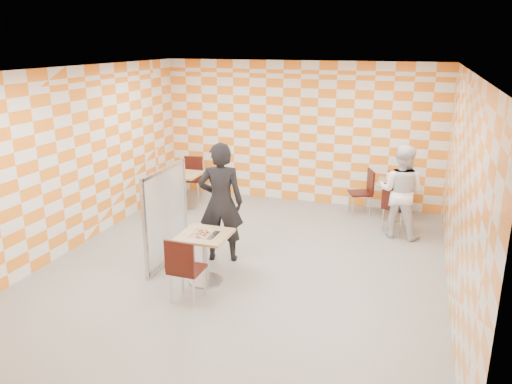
% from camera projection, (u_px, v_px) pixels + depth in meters
% --- Properties ---
extents(room_shell, '(7.00, 7.00, 7.00)m').
position_uv_depth(room_shell, '(257.00, 164.00, 7.93)').
color(room_shell, '#979792').
rests_on(room_shell, ground).
extents(main_table, '(0.70, 0.70, 0.75)m').
position_uv_depth(main_table, '(205.00, 249.00, 7.17)').
color(main_table, tan).
rests_on(main_table, ground).
extents(second_table, '(0.70, 0.70, 0.75)m').
position_uv_depth(second_table, '(395.00, 194.00, 9.75)').
color(second_table, tan).
rests_on(second_table, ground).
extents(empty_table, '(0.70, 0.70, 0.75)m').
position_uv_depth(empty_table, '(184.00, 185.00, 10.39)').
color(empty_table, tan).
rests_on(empty_table, ground).
extents(chair_main_front, '(0.43, 0.44, 0.92)m').
position_uv_depth(chair_main_front, '(184.00, 266.00, 6.58)').
color(chair_main_front, '#340F0A').
rests_on(chair_main_front, ground).
extents(chair_second_front, '(0.54, 0.54, 0.92)m').
position_uv_depth(chair_second_front, '(395.00, 204.00, 9.08)').
color(chair_second_front, '#340F0A').
rests_on(chair_second_front, ground).
extents(chair_second_side, '(0.55, 0.55, 0.92)m').
position_uv_depth(chair_second_side, '(365.00, 189.00, 9.99)').
color(chair_second_side, '#340F0A').
rests_on(chair_second_side, ground).
extents(chair_empty_near, '(0.53, 0.54, 0.92)m').
position_uv_depth(chair_empty_near, '(168.00, 190.00, 9.88)').
color(chair_empty_near, '#340F0A').
rests_on(chair_empty_near, ground).
extents(chair_empty_far, '(0.50, 0.50, 0.92)m').
position_uv_depth(chair_empty_far, '(193.00, 174.00, 11.07)').
color(chair_empty_far, '#340F0A').
rests_on(chair_empty_far, ground).
extents(partition, '(0.08, 1.38, 1.55)m').
position_uv_depth(partition, '(166.00, 215.00, 7.74)').
color(partition, white).
rests_on(partition, ground).
extents(man_dark, '(0.80, 0.63, 1.92)m').
position_uv_depth(man_dark, '(221.00, 202.00, 7.80)').
color(man_dark, black).
rests_on(man_dark, ground).
extents(man_white, '(0.93, 0.80, 1.67)m').
position_uv_depth(man_white, '(401.00, 191.00, 8.81)').
color(man_white, white).
rests_on(man_white, ground).
extents(pizza_on_foil, '(0.40, 0.40, 0.04)m').
position_uv_depth(pizza_on_foil, '(204.00, 233.00, 7.08)').
color(pizza_on_foil, silver).
rests_on(pizza_on_foil, main_table).
extents(sport_bottle, '(0.06, 0.06, 0.20)m').
position_uv_depth(sport_bottle, '(388.00, 176.00, 9.82)').
color(sport_bottle, white).
rests_on(sport_bottle, second_table).
extents(soda_bottle, '(0.07, 0.07, 0.23)m').
position_uv_depth(soda_bottle, '(400.00, 177.00, 9.67)').
color(soda_bottle, black).
rests_on(soda_bottle, second_table).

